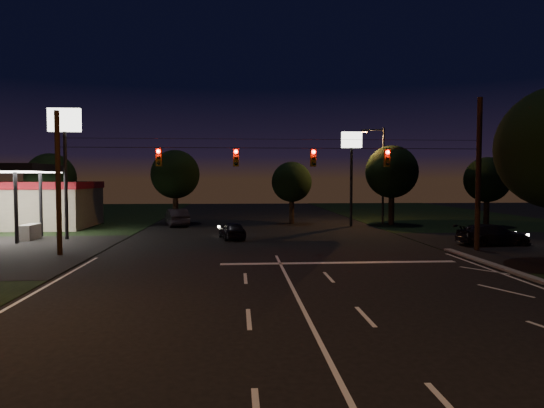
{
  "coord_description": "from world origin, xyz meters",
  "views": [
    {
      "loc": [
        -2.13,
        -12.52,
        4.26
      ],
      "look_at": [
        -0.41,
        11.49,
        3.0
      ],
      "focal_mm": 32.0,
      "sensor_mm": 36.0,
      "label": 1
    }
  ],
  "objects": [
    {
      "name": "car_cross",
      "position": [
        14.15,
        17.12,
        0.68
      ],
      "size": [
        4.82,
        2.3,
        1.36
      ],
      "primitive_type": "imported",
      "rotation": [
        0.0,
        0.0,
        1.66
      ],
      "color": "black",
      "rests_on": "ground"
    },
    {
      "name": "stop_bar",
      "position": [
        3.0,
        11.5,
        0.01
      ],
      "size": [
        12.0,
        0.5,
        0.01
      ],
      "primitive_type": "cube",
      "color": "silver",
      "rests_on": "ground"
    },
    {
      "name": "tree_far_d",
      "position": [
        12.02,
        31.13,
        4.83
      ],
      "size": [
        4.8,
        4.8,
        7.3
      ],
      "color": "black",
      "rests_on": "ground"
    },
    {
      "name": "pole_sign_right",
      "position": [
        8.0,
        30.0,
        6.24
      ],
      "size": [
        1.8,
        0.3,
        8.4
      ],
      "color": "black",
      "rests_on": "ground"
    },
    {
      "name": "car_oncoming_b",
      "position": [
        -7.59,
        31.51,
        0.78
      ],
      "size": [
        2.82,
        4.98,
        1.55
      ],
      "primitive_type": "imported",
      "rotation": [
        0.0,
        0.0,
        3.41
      ],
      "color": "black",
      "rests_on": "ground"
    },
    {
      "name": "tree_far_a",
      "position": [
        -17.98,
        30.12,
        4.26
      ],
      "size": [
        4.2,
        4.2,
        6.42
      ],
      "color": "black",
      "rests_on": "ground"
    },
    {
      "name": "gas_station",
      "position": [
        -21.86,
        30.39,
        2.38
      ],
      "size": [
        14.2,
        16.1,
        5.25
      ],
      "color": "gray",
      "rests_on": "ground"
    },
    {
      "name": "street_light_right_far",
      "position": [
        11.24,
        32.0,
        5.24
      ],
      "size": [
        2.2,
        0.35,
        9.0
      ],
      "color": "black",
      "rests_on": "ground"
    },
    {
      "name": "pole_sign_left_near",
      "position": [
        -14.0,
        22.0,
        6.98
      ],
      "size": [
        2.2,
        0.3,
        9.1
      ],
      "color": "black",
      "rests_on": "ground"
    },
    {
      "name": "tree_far_c",
      "position": [
        3.02,
        33.1,
        3.9
      ],
      "size": [
        3.8,
        3.8,
        5.86
      ],
      "color": "black",
      "rests_on": "ground"
    },
    {
      "name": "utility_pole_left",
      "position": [
        -12.0,
        15.0,
        0.0
      ],
      "size": [
        0.28,
        0.28,
        8.0
      ],
      "primitive_type": "cylinder",
      "color": "black",
      "rests_on": "ground"
    },
    {
      "name": "tree_far_b",
      "position": [
        -7.98,
        34.13,
        4.61
      ],
      "size": [
        4.6,
        4.6,
        6.98
      ],
      "color": "black",
      "rests_on": "ground"
    },
    {
      "name": "ground",
      "position": [
        0.0,
        0.0,
        0.0
      ],
      "size": [
        140.0,
        140.0,
        0.0
      ],
      "primitive_type": "plane",
      "color": "black",
      "rests_on": "ground"
    },
    {
      "name": "car_oncoming_a",
      "position": [
        -2.51,
        21.61,
        0.62
      ],
      "size": [
        2.18,
        3.84,
        1.23
      ],
      "primitive_type": "imported",
      "rotation": [
        0.0,
        0.0,
        3.35
      ],
      "color": "black",
      "rests_on": "ground"
    },
    {
      "name": "utility_pole_right",
      "position": [
        12.0,
        15.0,
        0.0
      ],
      "size": [
        0.3,
        0.3,
        9.0
      ],
      "primitive_type": "cylinder",
      "color": "black",
      "rests_on": "ground"
    },
    {
      "name": "signal_span",
      "position": [
        -0.0,
        14.96,
        5.5
      ],
      "size": [
        24.0,
        0.4,
        1.56
      ],
      "color": "black",
      "rests_on": "ground"
    },
    {
      "name": "tree_far_e",
      "position": [
        20.02,
        29.11,
        4.11
      ],
      "size": [
        4.0,
        4.0,
        6.18
      ],
      "color": "black",
      "rests_on": "ground"
    }
  ]
}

